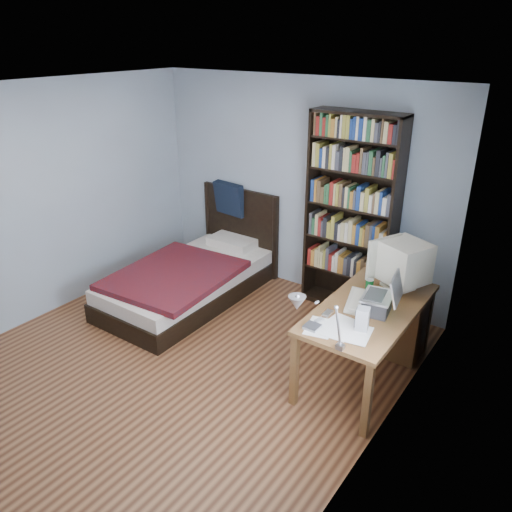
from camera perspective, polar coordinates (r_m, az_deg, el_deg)
name	(u,v)px	position (r m, az deg, el deg)	size (l,w,h in m)	color
room	(173,244)	(4.32, -9.48, 1.34)	(4.20, 4.24, 2.50)	#4C2816
desk	(384,317)	(4.97, 14.47, -6.82)	(0.75, 1.51, 0.73)	brown
crt_monitor	(402,262)	(4.74, 16.35, -0.67)	(0.54, 0.50, 0.47)	beige
laptop	(379,302)	(4.34, 13.90, -5.07)	(0.36, 0.35, 0.39)	#2D2D30
desk_lamp	(305,308)	(3.38, 5.59, -5.94)	(0.23, 0.51, 0.60)	#99999E
keyboard	(358,301)	(4.50, 11.56, -5.08)	(0.18, 0.45, 0.03)	#B9B19A
speaker	(362,319)	(4.08, 12.07, -7.08)	(0.10, 0.10, 0.20)	gray
soda_can	(369,286)	(4.66, 12.81, -3.39)	(0.07, 0.07, 0.13)	#073A0E
mouse	(381,293)	(4.68, 14.08, -4.09)	(0.07, 0.12, 0.04)	silver
phone_silver	(328,313)	(4.28, 8.18, -6.49)	(0.06, 0.11, 0.02)	#AEAEB2
phone_grey	(319,320)	(4.18, 7.24, -7.27)	(0.04, 0.08, 0.02)	gray
external_drive	(312,327)	(4.08, 6.42, -8.06)	(0.12, 0.12, 0.02)	gray
bookshelf	(351,216)	(5.48, 10.83, 4.54)	(0.99, 0.30, 2.20)	black
bed	(194,276)	(6.00, -7.12, -2.26)	(1.26, 2.20, 1.16)	black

